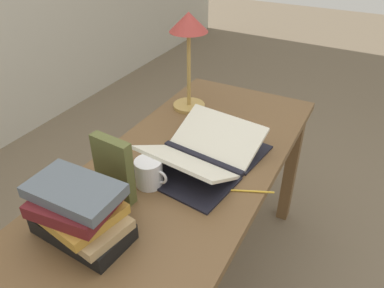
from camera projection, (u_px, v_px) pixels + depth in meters
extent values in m
plane|color=#70604C|center=(185.00, 288.00, 1.80)|extent=(12.00, 12.00, 0.00)
cube|color=brown|center=(182.00, 169.00, 1.41)|extent=(1.50, 0.65, 0.03)
cube|color=brown|center=(291.00, 168.00, 2.02)|extent=(0.06, 0.06, 0.70)
cube|color=brown|center=(200.00, 142.00, 2.24)|extent=(0.06, 0.06, 0.70)
cube|color=black|center=(202.00, 158.00, 1.42)|extent=(0.07, 0.35, 0.02)
cube|color=black|center=(183.00, 176.00, 1.34)|extent=(0.27, 0.39, 0.01)
cube|color=black|center=(220.00, 145.00, 1.51)|extent=(0.27, 0.39, 0.01)
cube|color=silver|center=(186.00, 162.00, 1.32)|extent=(0.24, 0.37, 0.11)
cube|color=silver|center=(218.00, 136.00, 1.47)|extent=(0.24, 0.37, 0.11)
cube|color=black|center=(83.00, 228.00, 1.10)|extent=(0.18, 0.30, 0.05)
cube|color=tan|center=(80.00, 218.00, 1.07)|extent=(0.21, 0.31, 0.03)
cube|color=#BC8933|center=(79.00, 210.00, 1.06)|extent=(0.23, 0.25, 0.03)
cube|color=maroon|center=(77.00, 201.00, 1.04)|extent=(0.21, 0.23, 0.04)
cube|color=slate|center=(74.00, 190.00, 1.02)|extent=(0.15, 0.26, 0.03)
cube|color=brown|center=(114.00, 169.00, 1.19)|extent=(0.05, 0.15, 0.23)
cylinder|color=tan|center=(189.00, 106.00, 1.79)|extent=(0.15, 0.15, 0.02)
cylinder|color=tan|center=(189.00, 70.00, 1.69)|extent=(0.02, 0.02, 0.35)
cone|color=#99332D|center=(189.00, 22.00, 1.57)|extent=(0.17, 0.17, 0.08)
cylinder|color=white|center=(149.00, 173.00, 1.28)|extent=(0.10, 0.10, 0.10)
torus|color=white|center=(162.00, 178.00, 1.26)|extent=(0.01, 0.05, 0.05)
cylinder|color=gold|center=(251.00, 191.00, 1.27)|extent=(0.07, 0.15, 0.01)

